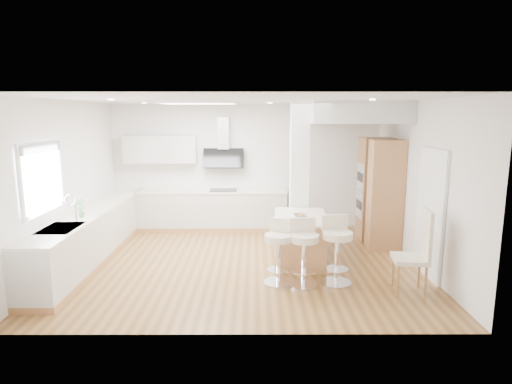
{
  "coord_description": "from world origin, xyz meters",
  "views": [
    {
      "loc": [
        0.2,
        -7.17,
        2.56
      ],
      "look_at": [
        0.22,
        0.4,
        1.19
      ],
      "focal_mm": 30.0,
      "sensor_mm": 36.0,
      "label": 1
    }
  ],
  "objects_px": {
    "peninsula": "(300,238)",
    "bar_stool_c": "(337,246)",
    "bar_stool_a": "(279,248)",
    "bar_stool_b": "(304,249)",
    "dining_chair": "(418,249)"
  },
  "relations": [
    {
      "from": "peninsula",
      "to": "bar_stool_c",
      "type": "relative_size",
      "value": 1.35
    },
    {
      "from": "peninsula",
      "to": "bar_stool_c",
      "type": "height_order",
      "value": "bar_stool_c"
    },
    {
      "from": "bar_stool_a",
      "to": "bar_stool_b",
      "type": "distance_m",
      "value": 0.38
    },
    {
      "from": "bar_stool_a",
      "to": "bar_stool_b",
      "type": "height_order",
      "value": "bar_stool_b"
    },
    {
      "from": "peninsula",
      "to": "bar_stool_b",
      "type": "height_order",
      "value": "bar_stool_b"
    },
    {
      "from": "bar_stool_b",
      "to": "dining_chair",
      "type": "xyz_separation_m",
      "value": [
        1.62,
        -0.26,
        0.09
      ]
    },
    {
      "from": "bar_stool_b",
      "to": "dining_chair",
      "type": "distance_m",
      "value": 1.64
    },
    {
      "from": "bar_stool_b",
      "to": "bar_stool_c",
      "type": "xyz_separation_m",
      "value": [
        0.51,
        0.07,
        0.02
      ]
    },
    {
      "from": "bar_stool_c",
      "to": "dining_chair",
      "type": "height_order",
      "value": "dining_chair"
    },
    {
      "from": "bar_stool_c",
      "to": "dining_chair",
      "type": "relative_size",
      "value": 0.85
    },
    {
      "from": "bar_stool_a",
      "to": "bar_stool_b",
      "type": "bearing_deg",
      "value": 9.18
    },
    {
      "from": "bar_stool_b",
      "to": "dining_chair",
      "type": "height_order",
      "value": "dining_chair"
    },
    {
      "from": "bar_stool_c",
      "to": "dining_chair",
      "type": "distance_m",
      "value": 1.16
    },
    {
      "from": "peninsula",
      "to": "bar_stool_a",
      "type": "relative_size",
      "value": 1.42
    },
    {
      "from": "bar_stool_a",
      "to": "dining_chair",
      "type": "height_order",
      "value": "dining_chair"
    }
  ]
}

